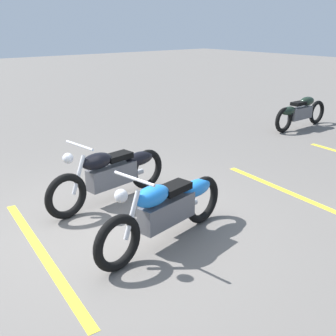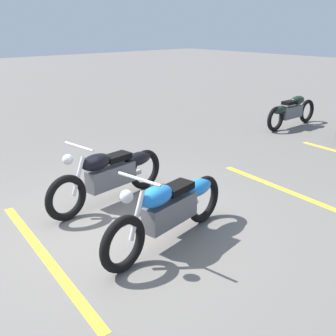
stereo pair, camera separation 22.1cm
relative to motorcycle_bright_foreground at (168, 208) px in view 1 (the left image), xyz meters
name	(u,v)px [view 1 (the left image)]	position (x,y,z in m)	size (l,w,h in m)	color
ground_plane	(115,227)	(-0.33, 0.75, -0.46)	(60.00, 60.00, 0.00)	#66605B
motorcycle_bright_foreground	(168,208)	(0.00, 0.00, 0.00)	(2.22, 0.71, 1.04)	black
motorcycle_dark_foreground	(112,173)	(0.12, 1.52, 0.00)	(2.22, 0.67, 1.04)	black
motorcycle_row_center	(300,112)	(6.42, 2.48, -0.02)	(2.15, 0.28, 0.81)	black
parking_stripe_near	(42,253)	(-1.38, 0.71, -0.46)	(3.20, 0.12, 0.01)	yellow
parking_stripe_mid	(298,196)	(2.53, -0.21, -0.46)	(3.20, 0.12, 0.01)	yellow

